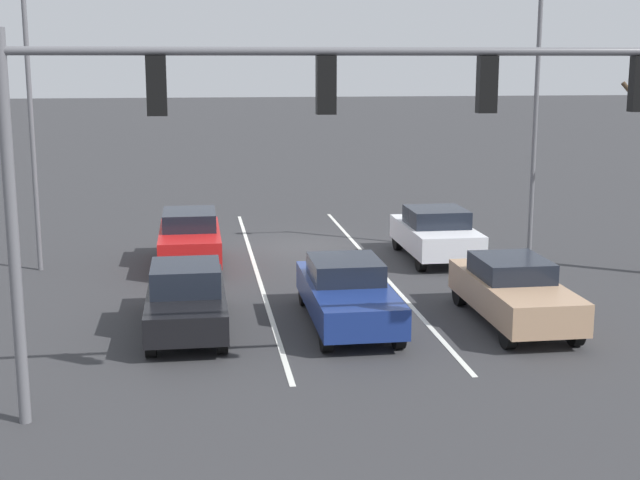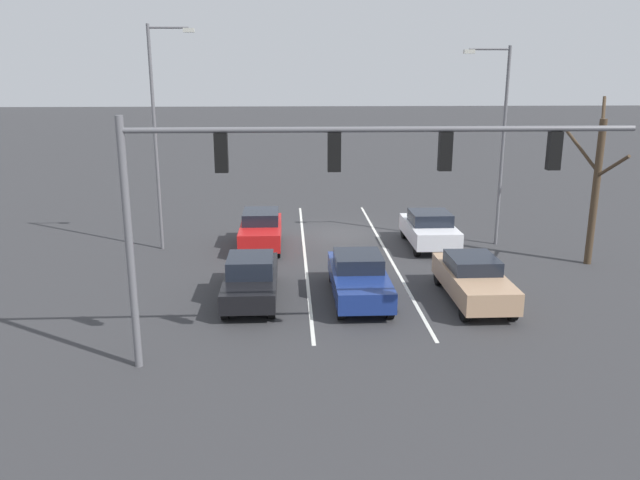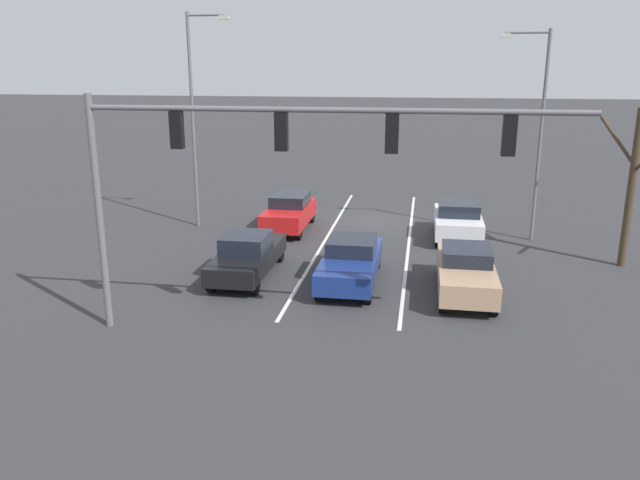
% 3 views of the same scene
% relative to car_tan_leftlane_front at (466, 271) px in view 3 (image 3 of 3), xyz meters
% --- Properties ---
extents(ground_plane, '(240.00, 240.00, 0.00)m').
position_rel_car_tan_leftlane_front_xyz_m(ground_plane, '(3.73, -9.23, -0.77)').
color(ground_plane, '#333335').
extents(lane_stripe_left_divider, '(0.12, 18.59, 0.01)m').
position_rel_car_tan_leftlane_front_xyz_m(lane_stripe_left_divider, '(1.96, -5.93, -0.77)').
color(lane_stripe_left_divider, silver).
rests_on(lane_stripe_left_divider, ground_plane).
extents(lane_stripe_center_divider, '(0.12, 18.59, 0.01)m').
position_rel_car_tan_leftlane_front_xyz_m(lane_stripe_center_divider, '(5.49, -5.93, -0.77)').
color(lane_stripe_center_divider, silver).
rests_on(lane_stripe_center_divider, ground_plane).
extents(car_tan_leftlane_front, '(1.75, 4.62, 1.51)m').
position_rel_car_tan_leftlane_front_xyz_m(car_tan_leftlane_front, '(0.00, 0.00, 0.00)').
color(car_tan_leftlane_front, tan).
rests_on(car_tan_leftlane_front, ground_plane).
extents(car_navy_midlane_front, '(1.81, 4.79, 1.48)m').
position_rel_car_tan_leftlane_front_xyz_m(car_navy_midlane_front, '(3.80, -0.46, -0.02)').
color(car_navy_midlane_front, navy).
rests_on(car_navy_midlane_front, ground_plane).
extents(car_black_rightlane_front, '(1.72, 4.73, 1.54)m').
position_rel_car_tan_leftlane_front_xyz_m(car_black_rightlane_front, '(7.45, -0.53, -0.02)').
color(car_black_rightlane_front, black).
rests_on(car_black_rightlane_front, ground_plane).
extents(car_red_rightlane_second, '(1.75, 4.28, 1.59)m').
position_rel_car_tan_leftlane_front_xyz_m(car_red_rightlane_second, '(7.37, -7.07, 0.05)').
color(car_red_rightlane_second, red).
rests_on(car_red_rightlane_second, ground_plane).
extents(car_white_leftlane_second, '(1.92, 4.16, 1.58)m').
position_rel_car_tan_leftlane_front_xyz_m(car_white_leftlane_second, '(-0.04, -6.82, 0.03)').
color(car_white_leftlane_second, silver).
rests_on(car_white_leftlane_second, ground_plane).
extents(traffic_signal_gantry, '(12.66, 0.37, 6.48)m').
position_rel_car_tan_leftlane_front_xyz_m(traffic_signal_gantry, '(5.64, 4.34, 4.26)').
color(traffic_signal_gantry, slate).
rests_on(traffic_signal_gantry, ground_plane).
extents(street_lamp_right_shoulder, '(1.91, 0.24, 9.36)m').
position_rel_car_tan_leftlane_front_xyz_m(street_lamp_right_shoulder, '(11.51, -7.06, 4.53)').
color(street_lamp_right_shoulder, slate).
rests_on(street_lamp_right_shoulder, ground_plane).
extents(street_lamp_left_shoulder, '(2.01, 0.24, 8.55)m').
position_rel_car_tan_leftlane_front_xyz_m(street_lamp_left_shoulder, '(-2.94, -7.06, 4.14)').
color(street_lamp_left_shoulder, slate).
rests_on(street_lamp_left_shoulder, ground_plane).
extents(bare_tree_near, '(1.71, 2.89, 6.57)m').
position_rel_car_tan_leftlane_front_xyz_m(bare_tree_near, '(-5.88, -3.98, 2.44)').
color(bare_tree_near, '#423323').
rests_on(bare_tree_near, ground_plane).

